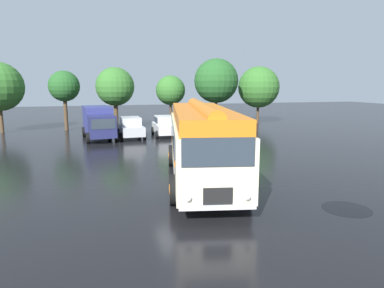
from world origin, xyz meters
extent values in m
plane|color=black|center=(0.00, 0.00, 0.00)|extent=(120.00, 120.00, 0.00)
cube|color=beige|center=(0.84, 0.48, 1.60)|extent=(4.52, 10.30, 2.10)
cube|color=orange|center=(0.84, 0.48, 2.93)|extent=(4.28, 10.06, 0.56)
cylinder|color=orange|center=(0.84, 0.48, 3.19)|extent=(2.55, 9.42, 0.60)
cube|color=#2D3842|center=(2.14, 0.52, 2.17)|extent=(1.69, 7.83, 0.84)
cube|color=#2D3842|center=(-0.34, 1.04, 2.17)|extent=(1.69, 7.83, 0.84)
cube|color=orange|center=(2.12, 0.42, 1.63)|extent=(1.73, 8.03, 0.12)
cube|color=orange|center=(-0.35, 0.94, 1.63)|extent=(1.73, 8.03, 0.12)
cube|color=#2D3842|center=(-0.20, -4.42, 2.27)|extent=(2.16, 0.49, 0.88)
cube|color=black|center=(-0.20, -4.43, 0.90)|extent=(0.89, 0.25, 0.56)
cube|color=silver|center=(-0.20, -4.45, 0.57)|extent=(2.34, 0.59, 0.16)
sphere|color=white|center=(0.68, -4.62, 0.87)|extent=(0.22, 0.22, 0.22)
sphere|color=white|center=(-1.08, -4.25, 0.87)|extent=(0.22, 0.22, 0.22)
cylinder|color=black|center=(1.47, -2.82, 0.55)|extent=(0.50, 1.13, 1.10)
cylinder|color=orange|center=(1.47, -2.82, 0.55)|extent=(0.39, 0.44, 0.39)
cylinder|color=black|center=(-1.07, -2.28, 0.55)|extent=(0.50, 1.13, 1.10)
cylinder|color=orange|center=(-1.07, -2.28, 0.55)|extent=(0.39, 0.44, 0.39)
cylinder|color=black|center=(2.71, 3.05, 0.55)|extent=(0.50, 1.13, 1.10)
cylinder|color=orange|center=(2.71, 3.05, 0.55)|extent=(0.39, 0.44, 0.39)
cylinder|color=black|center=(0.17, 3.59, 0.55)|extent=(0.50, 1.13, 1.10)
cylinder|color=orange|center=(0.17, 3.59, 0.55)|extent=(0.39, 0.44, 0.39)
cube|color=#B7BABF|center=(-0.83, 13.98, 0.67)|extent=(1.79, 4.23, 0.70)
cube|color=#B7BABF|center=(-0.84, 14.13, 1.34)|extent=(1.54, 2.21, 0.64)
cube|color=#2D3842|center=(-0.08, 14.15, 1.34)|extent=(0.06, 1.93, 0.50)
cube|color=#2D3842|center=(-1.59, 14.12, 1.34)|extent=(0.06, 1.93, 0.50)
cylinder|color=black|center=(0.07, 12.70, 0.32)|extent=(0.21, 0.64, 0.64)
cylinder|color=black|center=(-1.69, 12.66, 0.32)|extent=(0.21, 0.64, 0.64)
cylinder|color=black|center=(0.02, 15.30, 0.32)|extent=(0.21, 0.64, 0.64)
cylinder|color=black|center=(-1.74, 15.26, 0.32)|extent=(0.21, 0.64, 0.64)
cube|color=silver|center=(2.04, 14.25, 0.67)|extent=(1.85, 4.26, 0.70)
cube|color=silver|center=(2.05, 14.40, 1.34)|extent=(1.57, 2.24, 0.64)
cube|color=#2D3842|center=(2.81, 14.37, 1.34)|extent=(0.09, 1.93, 0.50)
cube|color=#2D3842|center=(1.29, 14.42, 1.34)|extent=(0.09, 1.93, 0.50)
cylinder|color=black|center=(2.88, 12.92, 0.32)|extent=(0.22, 0.65, 0.64)
cylinder|color=black|center=(1.12, 12.98, 0.32)|extent=(0.22, 0.65, 0.64)
cylinder|color=black|center=(2.97, 15.52, 0.32)|extent=(0.22, 0.65, 0.64)
cylinder|color=black|center=(1.21, 15.58, 0.32)|extent=(0.22, 0.65, 0.64)
cube|color=#4C5156|center=(4.68, 13.25, 0.67)|extent=(2.25, 4.39, 0.70)
cube|color=#4C5156|center=(4.66, 13.40, 1.34)|extent=(1.78, 2.37, 0.64)
cube|color=#2D3842|center=(5.41, 13.50, 1.34)|extent=(0.28, 1.92, 0.50)
cube|color=#2D3842|center=(3.91, 13.30, 1.34)|extent=(0.28, 1.92, 0.50)
cylinder|color=black|center=(5.72, 12.08, 0.32)|extent=(0.28, 0.66, 0.64)
cylinder|color=black|center=(3.98, 11.84, 0.32)|extent=(0.28, 0.66, 0.64)
cylinder|color=black|center=(5.38, 14.66, 0.32)|extent=(0.28, 0.66, 0.64)
cylinder|color=black|center=(3.63, 14.42, 0.32)|extent=(0.28, 0.66, 0.64)
cube|color=navy|center=(-3.41, 15.03, 1.45)|extent=(2.38, 4.12, 2.10)
cube|color=navy|center=(-3.12, 12.14, 1.20)|extent=(2.06, 1.92, 1.60)
cube|color=#2D3842|center=(-3.03, 11.27, 1.48)|extent=(1.69, 0.20, 0.72)
cylinder|color=black|center=(-2.09, 12.30, 0.40)|extent=(0.32, 0.82, 0.80)
cylinder|color=black|center=(-4.16, 12.10, 0.40)|extent=(0.32, 0.82, 0.80)
cylinder|color=black|center=(-2.45, 15.85, 0.40)|extent=(0.32, 0.82, 0.80)
cylinder|color=black|center=(-4.52, 15.64, 0.40)|extent=(0.32, 0.82, 0.80)
cylinder|color=#4C3823|center=(-11.58, 20.07, 1.24)|extent=(0.30, 0.30, 2.47)
cylinder|color=#4C3823|center=(-6.19, 20.42, 1.53)|extent=(0.34, 0.34, 3.05)
sphere|color=#235623|center=(-6.19, 20.42, 4.12)|extent=(2.83, 2.83, 2.83)
sphere|color=#235623|center=(-6.03, 20.40, 4.08)|extent=(1.90, 1.90, 1.90)
cylinder|color=#4C3823|center=(-1.63, 19.38, 1.37)|extent=(0.39, 0.39, 2.73)
sphere|color=#336B28|center=(-1.63, 19.38, 4.07)|extent=(3.58, 3.58, 3.58)
sphere|color=#336B28|center=(-1.33, 19.17, 3.92)|extent=(2.62, 2.62, 2.62)
cylinder|color=#4C3823|center=(3.82, 20.05, 1.30)|extent=(0.24, 0.24, 2.60)
sphere|color=#336B28|center=(3.82, 20.05, 3.70)|extent=(2.93, 2.93, 2.93)
sphere|color=#336B28|center=(3.64, 19.86, 3.42)|extent=(1.79, 1.79, 1.79)
cylinder|color=#4C3823|center=(8.34, 19.17, 1.48)|extent=(0.28, 0.28, 2.97)
sphere|color=#235623|center=(8.34, 19.17, 4.63)|extent=(4.43, 4.43, 4.43)
sphere|color=#235623|center=(8.67, 19.07, 4.39)|extent=(3.11, 3.11, 3.11)
cylinder|color=#4C3823|center=(13.81, 20.63, 1.15)|extent=(0.27, 0.27, 2.31)
sphere|color=#336B28|center=(13.81, 20.63, 3.99)|extent=(4.48, 4.48, 4.48)
sphere|color=#336B28|center=(13.56, 21.02, 3.84)|extent=(2.80, 2.80, 2.80)
cylinder|color=black|center=(4.56, -4.40, 0.00)|extent=(1.65, 1.65, 0.01)
camera|label=1|loc=(-3.70, -13.73, 4.24)|focal=32.00mm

